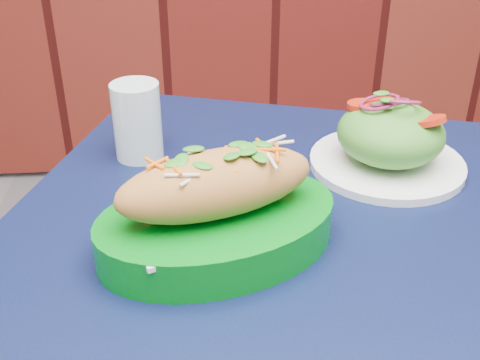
{
  "coord_description": "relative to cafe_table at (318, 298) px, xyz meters",
  "views": [
    {
      "loc": [
        0.1,
        0.85,
        1.17
      ],
      "look_at": [
        0.15,
        1.47,
        0.81
      ],
      "focal_mm": 45.0,
      "sensor_mm": 36.0,
      "label": 1
    }
  ],
  "objects": [
    {
      "name": "banh_mi_basket",
      "position": [
        -0.12,
        -0.0,
        0.14
      ],
      "size": [
        0.33,
        0.26,
        0.13
      ],
      "rotation": [
        0.0,
        0.0,
        0.32
      ],
      "color": "#007312",
      "rests_on": "cafe_table"
    },
    {
      "name": "water_glass",
      "position": [
        -0.23,
        0.24,
        0.14
      ],
      "size": [
        0.07,
        0.07,
        0.11
      ],
      "primitive_type": "cylinder",
      "color": "silver",
      "rests_on": "cafe_table"
    },
    {
      "name": "cafe_table",
      "position": [
        0.0,
        0.0,
        0.0
      ],
      "size": [
        1.0,
        1.0,
        0.75
      ],
      "rotation": [
        0.0,
        0.0,
        -0.3
      ],
      "color": "black",
      "rests_on": "ground"
    },
    {
      "name": "salad_plate",
      "position": [
        0.13,
        0.18,
        0.13
      ],
      "size": [
        0.22,
        0.22,
        0.11
      ],
      "rotation": [
        0.0,
        0.0,
        0.09
      ],
      "color": "white",
      "rests_on": "cafe_table"
    }
  ]
}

